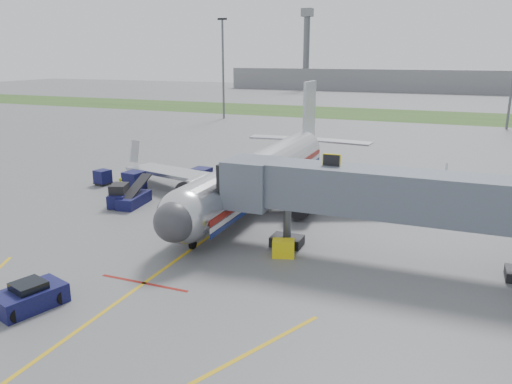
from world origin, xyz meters
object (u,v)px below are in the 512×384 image
at_px(pushback_tug, 30,297).
at_px(baggage_tug, 120,196).
at_px(belt_loader, 134,199).
at_px(airliner, 261,172).
at_px(ramp_worker, 121,187).

bearing_deg(pushback_tug, baggage_tug, 112.25).
height_order(baggage_tug, belt_loader, belt_loader).
bearing_deg(belt_loader, baggage_tug, -151.57).
xyz_separation_m(airliner, baggage_tug, (-11.13, -6.60, -1.76)).
distance_m(pushback_tug, belt_loader, 19.00).
height_order(pushback_tug, ramp_worker, ramp_worker).
bearing_deg(belt_loader, airliner, 30.91).
distance_m(airliner, belt_loader, 11.85).
bearing_deg(airliner, belt_loader, -149.09).
relative_size(baggage_tug, belt_loader, 0.65).
distance_m(baggage_tug, ramp_worker, 3.23).
relative_size(airliner, baggage_tug, 11.17).
height_order(airliner, baggage_tug, airliner).
relative_size(pushback_tug, belt_loader, 0.81).
relative_size(belt_loader, ramp_worker, 2.71).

